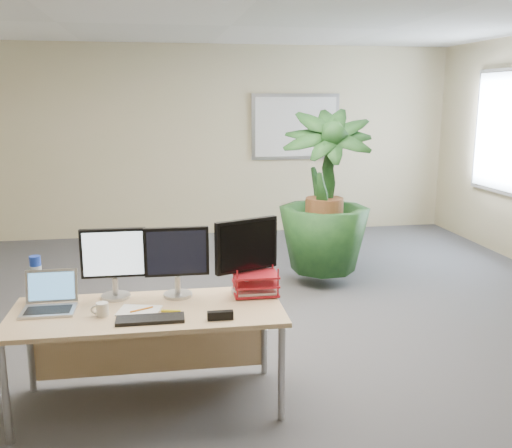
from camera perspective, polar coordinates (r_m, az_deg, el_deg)
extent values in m
plane|color=#414145|center=(4.73, 0.90, -11.99)|extent=(8.00, 8.00, 0.00)
cube|color=#C2B889|center=(8.29, -4.27, 8.23)|extent=(7.00, 0.04, 2.70)
cube|color=#A09FA4|center=(8.45, 3.97, 9.68)|extent=(1.30, 0.03, 0.95)
cube|color=white|center=(8.43, 4.00, 9.67)|extent=(1.20, 0.01, 0.85)
cube|color=#A09FA4|center=(7.82, 23.62, 8.45)|extent=(0.03, 1.30, 1.55)
cube|color=white|center=(7.81, 23.50, 8.46)|extent=(0.01, 1.20, 1.45)
cube|color=#D6AD7E|center=(3.70, -10.79, -8.62)|extent=(1.72, 0.74, 0.03)
cube|color=#D6AD7E|center=(4.13, -10.47, -11.23)|extent=(1.61, 0.04, 0.51)
cylinder|color=#ACACB1|center=(3.68, -23.79, -15.27)|extent=(0.04, 0.04, 0.63)
cylinder|color=#ACACB1|center=(3.61, 2.58, -14.66)|extent=(0.04, 0.04, 0.63)
cylinder|color=#ACACB1|center=(4.22, -21.67, -11.43)|extent=(0.04, 0.04, 0.63)
cylinder|color=#ACACB1|center=(4.16, 0.85, -10.83)|extent=(0.04, 0.04, 0.63)
imported|color=#143717|center=(6.07, 6.82, 0.89)|extent=(1.00, 1.00, 1.50)
cylinder|color=#ACACB1|center=(3.95, -13.83, -7.01)|extent=(0.19, 0.19, 0.02)
cylinder|color=#ACACB1|center=(3.93, -13.88, -6.08)|extent=(0.04, 0.04, 0.12)
cube|color=black|center=(3.87, -14.06, -2.82)|extent=(0.43, 0.05, 0.33)
cube|color=white|center=(3.84, -14.09, -2.92)|extent=(0.39, 0.01, 0.29)
cylinder|color=#ACACB1|center=(3.90, -7.81, -7.00)|extent=(0.19, 0.19, 0.02)
cylinder|color=#ACACB1|center=(3.88, -7.84, -6.06)|extent=(0.04, 0.04, 0.12)
cube|color=black|center=(3.82, -7.94, -2.75)|extent=(0.43, 0.05, 0.33)
cube|color=black|center=(3.79, -7.93, -2.85)|extent=(0.39, 0.01, 0.29)
cylinder|color=#ACACB1|center=(3.94, -0.94, -6.71)|extent=(0.21, 0.21, 0.02)
cylinder|color=#ACACB1|center=(3.91, -0.95, -5.69)|extent=(0.04, 0.04, 0.13)
cube|color=black|center=(3.84, -0.96, -2.12)|extent=(0.45, 0.21, 0.36)
cube|color=black|center=(3.82, -0.76, -2.20)|extent=(0.39, 0.16, 0.31)
cube|color=#B3B3B8|center=(3.82, -20.01, -8.16)|extent=(0.32, 0.23, 0.02)
cube|color=black|center=(3.80, -20.05, -8.07)|extent=(0.28, 0.15, 0.00)
cube|color=#B3B3B8|center=(3.91, -19.76, -5.84)|extent=(0.32, 0.06, 0.21)
cube|color=#559BDA|center=(3.90, -19.78, -5.88)|extent=(0.28, 0.04, 0.17)
cube|color=black|center=(3.51, -10.52, -9.34)|extent=(0.41, 0.14, 0.02)
cylinder|color=silver|center=(3.64, -15.11, -8.24)|extent=(0.07, 0.07, 0.08)
torus|color=silver|center=(3.65, -15.77, -8.25)|extent=(0.06, 0.01, 0.06)
cube|color=white|center=(3.67, -11.61, -8.50)|extent=(0.29, 0.25, 0.01)
cylinder|color=orange|center=(3.66, -11.37, -8.37)|extent=(0.14, 0.08, 0.01)
cylinder|color=yellow|center=(3.63, -8.49, -8.60)|extent=(0.12, 0.05, 0.02)
cylinder|color=silver|center=(4.02, -21.06, -5.53)|extent=(0.08, 0.08, 0.24)
cylinder|color=blue|center=(3.98, -21.23, -3.46)|extent=(0.07, 0.07, 0.06)
cylinder|color=blue|center=(4.02, -21.07, -5.38)|extent=(0.08, 0.08, 0.08)
cube|color=#B21521|center=(3.90, -0.06, -6.85)|extent=(0.30, 0.23, 0.01)
cube|color=#B21521|center=(3.88, -0.06, -5.96)|extent=(0.30, 0.23, 0.01)
cube|color=#B21521|center=(3.86, -0.06, -5.06)|extent=(0.30, 0.23, 0.01)
cube|color=white|center=(3.89, -0.06, -6.66)|extent=(0.28, 0.20, 0.02)
cube|color=black|center=(3.48, -3.60, -9.11)|extent=(0.16, 0.04, 0.05)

